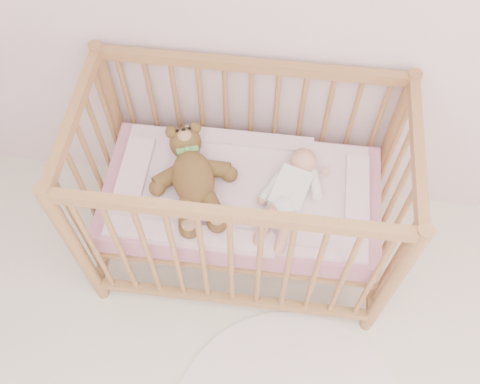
# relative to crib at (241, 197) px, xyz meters

# --- Properties ---
(crib) EXTENTS (1.36, 0.76, 1.00)m
(crib) POSITION_rel_crib_xyz_m (0.00, 0.00, 0.00)
(crib) COLOR #AB7748
(crib) RESTS_ON floor
(mattress) EXTENTS (1.22, 0.62, 0.13)m
(mattress) POSITION_rel_crib_xyz_m (0.00, 0.00, -0.01)
(mattress) COLOR #CE8095
(mattress) RESTS_ON crib
(blanket) EXTENTS (1.10, 0.58, 0.06)m
(blanket) POSITION_rel_crib_xyz_m (0.00, 0.00, 0.06)
(blanket) COLOR #F3A7C2
(blanket) RESTS_ON mattress
(baby) EXTENTS (0.39, 0.58, 0.13)m
(baby) POSITION_rel_crib_xyz_m (0.21, -0.02, 0.14)
(baby) COLOR white
(baby) RESTS_ON blanket
(teddy_bear) EXTENTS (0.57, 0.67, 0.16)m
(teddy_bear) POSITION_rel_crib_xyz_m (-0.20, -0.02, 0.15)
(teddy_bear) COLOR brown
(teddy_bear) RESTS_ON blanket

